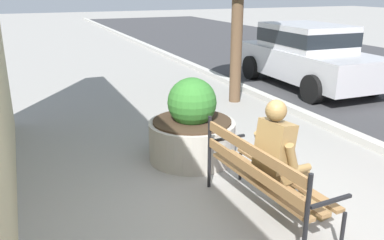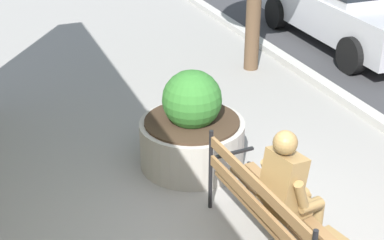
{
  "view_description": "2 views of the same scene",
  "coord_description": "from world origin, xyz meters",
  "px_view_note": "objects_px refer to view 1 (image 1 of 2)",
  "views": [
    {
      "loc": [
        3.27,
        -2.1,
        2.44
      ],
      "look_at": [
        -1.83,
        0.08,
        0.6
      ],
      "focal_mm": 37.65,
      "sensor_mm": 36.0,
      "label": 1
    },
    {
      "loc": [
        3.61,
        -2.1,
        3.62
      ],
      "look_at": [
        -1.83,
        0.08,
        0.6
      ],
      "focal_mm": 51.72,
      "sensor_mm": 36.0,
      "label": 2
    }
  ],
  "objects_px": {
    "bronze_statue_seated": "(284,162)",
    "parked_car_silver": "(307,54)",
    "concrete_planter": "(192,130)",
    "park_bench": "(262,173)"
  },
  "relations": [
    {
      "from": "park_bench",
      "to": "parked_car_silver",
      "type": "distance_m",
      "value": 6.59
    },
    {
      "from": "park_bench",
      "to": "parked_car_silver",
      "type": "bearing_deg",
      "value": 137.77
    },
    {
      "from": "concrete_planter",
      "to": "bronze_statue_seated",
      "type": "bearing_deg",
      "value": 8.12
    },
    {
      "from": "concrete_planter",
      "to": "parked_car_silver",
      "type": "distance_m",
      "value": 5.45
    },
    {
      "from": "bronze_statue_seated",
      "to": "parked_car_silver",
      "type": "height_order",
      "value": "parked_car_silver"
    },
    {
      "from": "park_bench",
      "to": "concrete_planter",
      "type": "bearing_deg",
      "value": -178.31
    },
    {
      "from": "bronze_statue_seated",
      "to": "concrete_planter",
      "type": "xyz_separation_m",
      "value": [
        -1.87,
        -0.27,
        -0.22
      ]
    },
    {
      "from": "parked_car_silver",
      "to": "concrete_planter",
      "type": "bearing_deg",
      "value": -55.47
    },
    {
      "from": "bronze_statue_seated",
      "to": "parked_car_silver",
      "type": "distance_m",
      "value": 6.5
    },
    {
      "from": "concrete_planter",
      "to": "parked_car_silver",
      "type": "relative_size",
      "value": 0.31
    }
  ]
}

